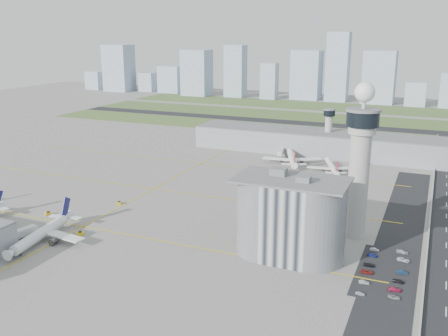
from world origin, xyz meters
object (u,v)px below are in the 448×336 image
at_px(car_lot_11, 403,252).
at_px(control_tower, 360,155).
at_px(tug_3, 119,203).
at_px(car_lot_10, 403,260).
at_px(car_hw_4, 447,154).
at_px(tug_5, 332,169).
at_px(tug_4, 262,169).
at_px(tug_1, 48,213).
at_px(jet_bridge_far_0, 282,151).
at_px(car_lot_8, 398,281).
at_px(airplane_far_a, 292,153).
at_px(airplane_near_c, 40,228).
at_px(car_lot_1, 364,282).
at_px(secondary_tower, 329,127).
at_px(tug_2, 80,233).
at_px(jet_bridge_near_2, 6,242).
at_px(car_lot_2, 367,272).
at_px(car_lot_5, 374,250).
at_px(car_lot_6, 394,297).
at_px(airplane_far_b, 332,163).
at_px(car_lot_4, 373,255).
at_px(car_lot_9, 402,272).
at_px(admin_building, 290,218).
at_px(car_lot_0, 360,293).
at_px(jet_bridge_far_1, 355,158).
at_px(car_lot_3, 369,265).
at_px(car_lot_7, 395,289).

bearing_deg(car_lot_11, control_tower, 63.79).
distance_m(tug_3, car_lot_10, 136.29).
relative_size(control_tower, car_hw_4, 20.04).
bearing_deg(tug_5, tug_4, 123.96).
bearing_deg(car_hw_4, tug_1, -135.24).
xyz_separation_m(jet_bridge_far_0, car_lot_8, (90.81, -160.36, -2.21)).
relative_size(airplane_far_a, car_lot_11, 10.26).
relative_size(airplane_near_c, car_lot_1, 12.65).
distance_m(control_tower, airplane_near_c, 133.82).
distance_m(secondary_tower, car_lot_1, 191.79).
bearing_deg(airplane_near_c, car_lot_1, 88.47).
distance_m(airplane_near_c, tug_2, 16.73).
bearing_deg(tug_2, jet_bridge_far_0, -53.48).
relative_size(airplane_far_a, car_lot_1, 12.75).
height_order(jet_bridge_near_2, car_lot_8, jet_bridge_near_2).
distance_m(car_lot_2, car_lot_5, 20.65).
bearing_deg(car_lot_6, tug_2, 92.80).
bearing_deg(airplane_far_b, tug_4, 91.78).
relative_size(car_lot_5, car_lot_8, 0.90).
xyz_separation_m(car_lot_4, car_lot_9, (11.56, -10.28, -0.01)).
distance_m(airplane_far_a, jet_bridge_near_2, 188.68).
bearing_deg(admin_building, tug_1, -178.72).
height_order(tug_4, car_lot_0, tug_4).
xyz_separation_m(airplane_near_c, car_lot_6, (137.40, 10.48, -5.76)).
height_order(admin_building, car_lot_0, admin_building).
bearing_deg(control_tower, car_lot_5, -52.48).
distance_m(airplane_far_b, jet_bridge_far_1, 28.36).
bearing_deg(tug_5, car_lot_8, -148.16).
xyz_separation_m(jet_bridge_far_0, car_lot_2, (79.93, -157.53, -2.22)).
relative_size(airplane_far_b, jet_bridge_far_1, 2.60).
xyz_separation_m(tug_1, car_lot_1, (146.68, -9.08, -0.27)).
relative_size(airplane_near_c, airplane_far_a, 0.99).
bearing_deg(car_lot_3, car_hw_4, -13.06).
bearing_deg(car_lot_2, admin_building, 74.17).
relative_size(control_tower, car_lot_10, 13.68).
bearing_deg(airplane_near_c, car_lot_11, 100.08).
xyz_separation_m(airplane_near_c, car_lot_0, (126.89, 8.53, -5.76)).
height_order(car_lot_1, car_lot_5, car_lot_1).
height_order(car_lot_0, car_lot_1, car_lot_1).
distance_m(control_tower, airplane_far_b, 106.16).
distance_m(tug_3, car_lot_7, 139.64).
xyz_separation_m(airplane_far_b, jet_bridge_far_1, (9.67, 26.57, -2.24)).
height_order(airplane_far_a, tug_1, airplane_far_a).
xyz_separation_m(jet_bridge_far_1, car_lot_1, (30.06, -165.68, -2.26)).
bearing_deg(car_lot_3, tug_1, 86.43).
bearing_deg(airplane_far_a, car_lot_10, -167.73).
distance_m(tug_1, car_lot_11, 158.37).
distance_m(tug_5, car_lot_10, 126.52).
distance_m(jet_bridge_near_2, tug_4, 159.90).
bearing_deg(car_lot_4, jet_bridge_far_0, 31.50).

